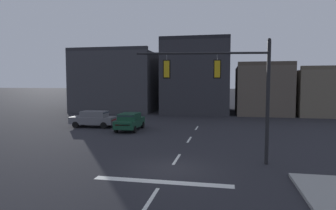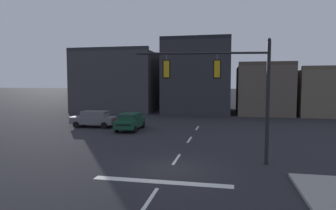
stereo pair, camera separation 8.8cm
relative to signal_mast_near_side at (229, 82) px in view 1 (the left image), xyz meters
name	(u,v)px [view 1 (the left image)]	position (x,y,z in m)	size (l,w,h in m)	color
ground_plane	(170,169)	(-2.94, -1.70, -4.52)	(400.00, 400.00, 0.00)	#232328
stop_bar_paint	(162,182)	(-2.94, -3.70, -4.51)	(6.40, 0.50, 0.01)	silver
lane_centreline	(177,159)	(-2.94, 0.30, -4.51)	(0.16, 26.40, 0.01)	silver
signal_mast_near_side	(229,82)	(0.00, 0.00, 0.00)	(7.18, 1.08, 6.84)	black
car_lot_nearside	(130,121)	(-8.98, 9.74, -3.66)	(2.02, 4.50, 1.61)	#143D28
car_lot_middle	(93,119)	(-13.20, 10.88, -3.66)	(4.52, 2.06, 1.61)	slate
building_row	(189,83)	(-5.75, 28.77, -0.17)	(42.30, 13.76, 10.70)	#38383D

